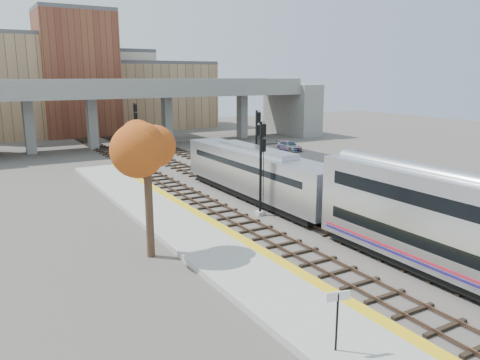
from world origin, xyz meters
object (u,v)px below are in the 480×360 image
signal_mast_near (261,171)px  tree (147,149)px  car_a (252,158)px  car_b (268,155)px  locomotive (256,172)px  signal_mast_mid (257,151)px  car_c (289,146)px  signal_mast_far (136,132)px

signal_mast_near → tree: (-9.63, -3.56, 2.80)m
car_a → car_b: (3.19, 1.37, -0.07)m
locomotive → car_b: 18.86m
signal_mast_near → car_b: signal_mast_near is taller
signal_mast_near → signal_mast_mid: (4.10, 7.07, 0.14)m
signal_mast_near → locomotive: bearing=62.6°
locomotive → tree: bearing=-147.0°
signal_mast_mid → car_c: bearing=46.4°
car_c → signal_mast_far: bearing=163.5°
tree → car_a: size_ratio=2.27×
signal_mast_mid → locomotive: bearing=-123.5°
tree → signal_mast_near: bearing=20.3°
tree → car_c: bearing=42.6°
signal_mast_far → car_c: (19.59, -5.07, -2.60)m
locomotive → car_b: locomotive is taller
locomotive → car_a: 15.96m
signal_mast_near → signal_mast_mid: size_ratio=0.97×
tree → car_c: size_ratio=1.95×
locomotive → signal_mast_near: signal_mast_near is taller
locomotive → car_a: locomotive is taller
signal_mast_far → car_c: bearing=-14.5°
tree → car_a: 29.57m
car_b → car_c: car_c is taller
signal_mast_mid → tree: bearing=-142.2°
signal_mast_near → signal_mast_mid: 8.17m
signal_mast_near → tree: tree is taller
tree → car_a: bearing=47.1°
locomotive → car_c: 26.08m
signal_mast_mid → car_a: (6.04, 10.66, -2.81)m
signal_mast_far → car_a: (10.14, -10.67, -2.59)m
tree → car_b: bearing=44.6°
signal_mast_mid → signal_mast_near: bearing=-120.1°
car_a → car_b: car_a is taller
car_c → car_a: bearing=-151.3°
signal_mast_mid → tree: size_ratio=0.85×
car_b → car_c: 7.55m
car_a → signal_mast_mid: bearing=-121.0°
car_a → signal_mast_near: bearing=-121.3°
locomotive → signal_mast_far: bearing=94.9°
signal_mast_near → car_a: signal_mast_near is taller
car_a → tree: bearing=-134.4°
signal_mast_mid → car_c: signal_mast_mid is taller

